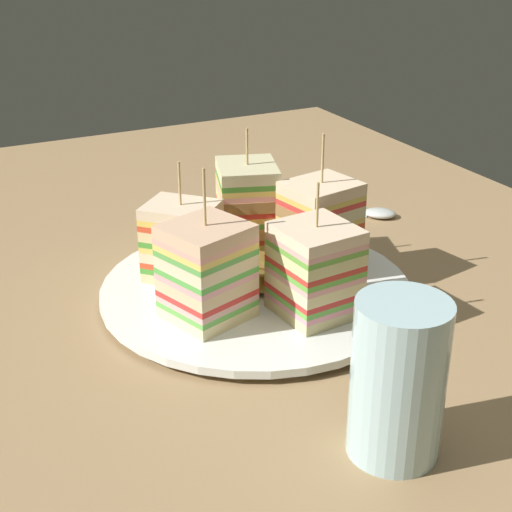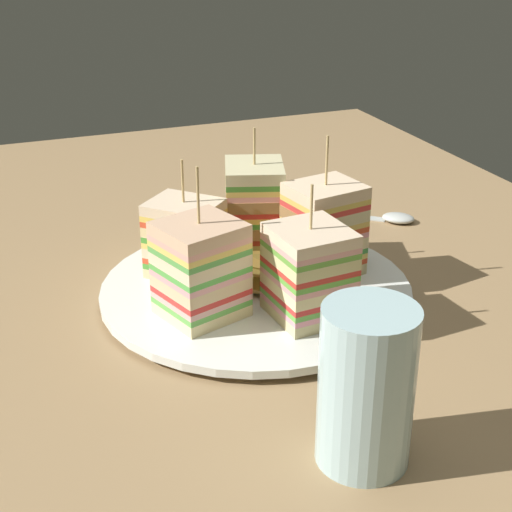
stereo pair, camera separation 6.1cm
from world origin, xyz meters
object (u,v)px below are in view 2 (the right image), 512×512
sandwich_wedge_0 (254,210)px  sandwich_wedge_4 (324,229)px  drinking_glass (365,397)px  sandwich_wedge_2 (201,270)px  sandwich_wedge_3 (309,273)px  spoon (381,217)px  plate (256,290)px  sandwich_wedge_1 (185,239)px  chip_pile (269,273)px

sandwich_wedge_0 → sandwich_wedge_4: bearing=55.9°
sandwich_wedge_0 → drinking_glass: bearing=11.0°
sandwich_wedge_0 → sandwich_wedge_2: (-9.94, 8.72, -0.49)cm
sandwich_wedge_0 → sandwich_wedge_3: size_ratio=1.10×
sandwich_wedge_0 → drinking_glass: 30.53cm
sandwich_wedge_0 → spoon: bearing=127.1°
plate → spoon: 24.19cm
plate → sandwich_wedge_0: sandwich_wedge_0 is taller
sandwich_wedge_0 → sandwich_wedge_1: sandwich_wedge_0 is taller
chip_pile → sandwich_wedge_4: bearing=-78.0°
plate → sandwich_wedge_2: 8.52cm
spoon → sandwich_wedge_3: bearing=-94.4°
chip_pile → drinking_glass: (-22.83, 2.70, 2.05)cm
sandwich_wedge_4 → chip_pile: (-1.28, 6.06, -2.94)cm
sandwich_wedge_0 → drinking_glass: sandwich_wedge_0 is taller
sandwich_wedge_4 → drinking_glass: size_ratio=1.20×
sandwich_wedge_1 → sandwich_wedge_4: sandwich_wedge_4 is taller
sandwich_wedge_4 → plate: bearing=-5.6°
sandwich_wedge_2 → plate: bearing=9.7°
sandwich_wedge_4 → drinking_glass: 25.67cm
spoon → plate: bearing=-109.2°
sandwich_wedge_0 → spoon: (6.00, -18.17, -5.63)cm
sandwich_wedge_0 → drinking_glass: size_ratio=1.16×
sandwich_wedge_3 → chip_pile: size_ratio=1.59×
sandwich_wedge_1 → sandwich_wedge_2: sandwich_wedge_2 is taller
sandwich_wedge_3 → spoon: 27.24cm
chip_pile → spoon: chip_pile is taller
sandwich_wedge_0 → sandwich_wedge_4: (-6.11, -4.62, -0.33)cm
spoon → sandwich_wedge_0: bearing=-122.5°
spoon → sandwich_wedge_2: bearing=-110.1°
plate → sandwich_wedge_3: (-6.75, -2.14, 4.52)cm
sandwich_wedge_0 → sandwich_wedge_1: (-1.91, 7.70, -1.06)cm
sandwich_wedge_3 → sandwich_wedge_4: size_ratio=0.88×
sandwich_wedge_4 → chip_pile: size_ratio=1.80×
sandwich_wedge_1 → drinking_glass: size_ratio=1.02×
sandwich_wedge_1 → sandwich_wedge_3: size_ratio=0.96×
sandwich_wedge_2 → chip_pile: bearing=1.3°
sandwich_wedge_1 → sandwich_wedge_3: sandwich_wedge_3 is taller
plate → chip_pile: bearing=-126.7°
sandwich_wedge_4 → spoon: 18.93cm
sandwich_wedge_2 → spoon: size_ratio=1.02×
sandwich_wedge_1 → sandwich_wedge_4: (-4.20, -12.32, 0.73)cm
plate → spoon: (12.65, -20.61, -0.41)cm
plate → sandwich_wedge_4: 8.61cm
sandwich_wedge_2 → spoon: (15.94, -26.89, -5.14)cm
sandwich_wedge_3 → spoon: size_ratio=0.91×
plate → drinking_glass: drinking_glass is taller
sandwich_wedge_2 → sandwich_wedge_4: (3.82, -13.34, 0.16)cm
sandwich_wedge_2 → sandwich_wedge_4: size_ratio=0.99×
drinking_glass → sandwich_wedge_4: bearing=-20.0°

